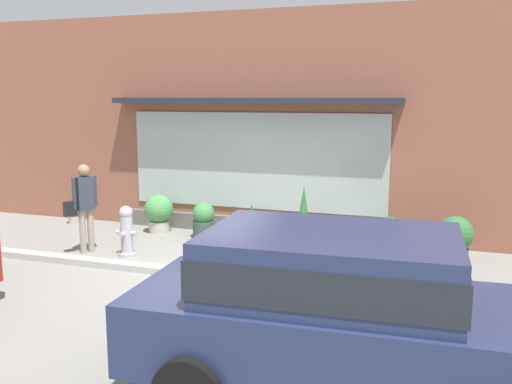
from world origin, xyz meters
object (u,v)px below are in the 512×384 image
Objects in this scene: potted_plant_trailing_edge at (304,218)px; potted_plant_window_center at (455,238)px; potted_plant_corner_tall at (159,212)px; potted_plant_doorstep at (74,212)px; potted_plant_window_left at (204,220)px; fire_hydrant at (126,231)px; parked_car_navy at (343,307)px; pedestrian_with_handbag at (84,202)px; potted_plant_near_hydrant at (252,223)px; potted_plant_window_right at (389,235)px.

potted_plant_window_center is at bearing -1.88° from potted_plant_trailing_edge.
potted_plant_trailing_edge is at bearing -3.28° from potted_plant_corner_tall.
potted_plant_window_left is (3.49, -0.31, 0.13)m from potted_plant_doorstep.
potted_plant_window_left is 5.04m from potted_plant_window_center.
potted_plant_window_center is at bearing -1.35° from potted_plant_window_left.
parked_car_navy is at bearing -38.30° from fire_hydrant.
pedestrian_with_handbag reaches higher than potted_plant_window_left.
fire_hydrant is at bearing -115.62° from potted_plant_window_left.
parked_car_navy is 5.27× the size of potted_plant_corner_tall.
pedestrian_with_handbag reaches higher than potted_plant_trailing_edge.
potted_plant_near_hydrant is at bearing 1.22° from potted_plant_corner_tall.
potted_plant_near_hydrant is 0.99× the size of potted_plant_window_left.
fire_hydrant is 6.07m from potted_plant_window_center.
potted_plant_doorstep is (-7.44, 5.77, -0.70)m from parked_car_navy.
pedestrian_with_handbag is 2.52m from potted_plant_window_left.
potted_plant_window_right is 0.84× the size of potted_plant_window_center.
potted_plant_corner_tall is at bearing 176.72° from potted_plant_trailing_edge.
pedestrian_with_handbag is 6.94m from potted_plant_window_center.
potted_plant_window_right is at bearing -0.73° from potted_plant_corner_tall.
potted_plant_window_left is at bearing -178.46° from potted_plant_window_right.
potted_plant_near_hydrant is at bearing 159.43° from pedestrian_with_handbag.
potted_plant_trailing_edge is (3.87, 1.75, -0.41)m from pedestrian_with_handbag.
parked_car_navy is 9.14× the size of potted_plant_doorstep.
potted_plant_trailing_edge is 1.46× the size of potted_plant_window_center.
potted_plant_trailing_edge is at bearing -11.42° from potted_plant_near_hydrant.
pedestrian_with_handbag is at bearing -175.41° from fire_hydrant.
potted_plant_trailing_edge is at bearing -3.35° from potted_plant_doorstep.
pedestrian_with_handbag is 2.08m from potted_plant_corner_tall.
parked_car_navy is 7.62m from potted_plant_corner_tall.
fire_hydrant is 5.01m from potted_plant_window_right.
potted_plant_near_hydrant is at bearing 168.58° from potted_plant_trailing_edge.
potted_plant_near_hydrant is 4.04m from potted_plant_window_center.
parked_car_navy is at bearing 89.72° from pedestrian_with_handbag.
potted_plant_near_hydrant is at bearing -1.20° from potted_plant_doorstep.
potted_plant_trailing_edge is (3.34, -0.19, 0.14)m from potted_plant_corner_tall.
potted_plant_near_hydrant reaches higher than potted_plant_window_right.
potted_plant_doorstep is at bearing 139.52° from parked_car_navy.
potted_plant_trailing_edge is (-1.76, 5.44, -0.37)m from parked_car_navy.
potted_plant_corner_tall reaches higher than potted_plant_near_hydrant.
fire_hydrant is at bearing 127.59° from pedestrian_with_handbag.
parked_car_navy reaches higher than potted_plant_window_left.
potted_plant_window_right reaches higher than potted_plant_doorstep.
potted_plant_window_center reaches higher than potted_plant_window_left.
potted_plant_near_hydrant is 0.89× the size of potted_plant_window_center.
pedestrian_with_handbag is at bearing -166.16° from potted_plant_window_center.
potted_plant_trailing_edge is at bearing 105.26° from parked_car_navy.
fire_hydrant is 1.25× the size of potted_plant_window_left.
parked_car_navy is at bearing -47.84° from potted_plant_corner_tall.
parked_car_navy is 5.48m from potted_plant_window_center.
potted_plant_window_left is at bearing 64.38° from fire_hydrant.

